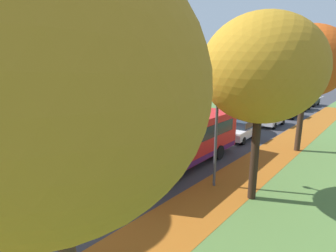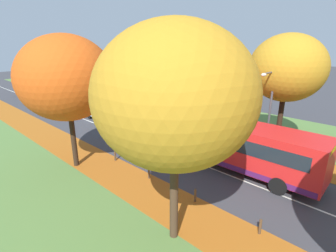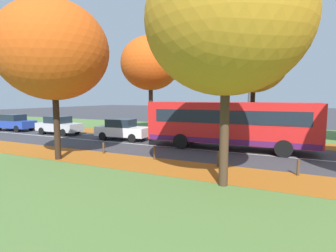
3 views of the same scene
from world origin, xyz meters
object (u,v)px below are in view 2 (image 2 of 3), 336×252
Objects in this scene: bollard_fourth at (195,195)px; car_white_lead at (147,127)px; tree_left_mid at (66,78)px; tree_right_mid at (183,57)px; bollard_third at (260,227)px; bollard_sixth at (115,156)px; bus at (236,143)px; tree_right_near at (287,68)px; car_green_fourth_in_line at (47,95)px; tree_left_near at (175,96)px; car_black_trailing at (32,90)px; car_silver_following at (102,112)px; bollard_fifth at (149,173)px; car_blue_third_in_line at (73,102)px; streetlamp_right at (269,106)px.

car_white_lead is at bearing 61.64° from bollard_fourth.
tree_right_mid reaches higher than tree_left_mid.
bollard_fourth is (-0.03, 3.42, 0.01)m from bollard_third.
bus is (4.64, -6.35, 1.37)m from bollard_sixth.
bollard_fourth is (-9.60, 0.25, -5.60)m from tree_right_near.
bollard_fourth is at bearing -136.60° from tree_right_mid.
car_white_lead is 1.01× the size of car_green_fourth_in_line.
tree_left_near is 2.02× the size of car_black_trailing.
tree_right_near is 29.57m from car_green_fourth_in_line.
bollard_third is at bearing -104.24° from car_silver_following.
tree_left_near is at bearing -101.72° from car_black_trailing.
bollard_fourth is (2.54, 0.84, -5.58)m from tree_left_near.
tree_left_mid reaches higher than bollard_fourth.
bollard_fifth is 0.18× the size of car_blue_third_in_line.
tree_left_near is 12.13× the size of bollard_third.
bollard_third is 13.11m from car_white_lead.
car_white_lead is at bearing 105.35° from streetlamp_right.
tree_right_near is (11.72, -8.38, 0.29)m from tree_left_mid.
car_green_fourth_in_line is at bearing 71.64° from tree_left_mid.
bollard_fourth is 0.17× the size of car_silver_following.
streetlamp_right is at bearing -44.44° from bollard_sixth.
bollard_third is at bearing -139.95° from bus.
bollard_third is 0.17× the size of car_green_fourth_in_line.
streetlamp_right is at bearing -84.78° from car_green_fourth_in_line.
bus is 15.29m from car_silver_following.
tree_right_near is at bearing -35.56° from tree_left_mid.
bus is 8.37m from car_white_lead.
bollard_sixth is 0.15× the size of car_white_lead.
bollard_third is at bearing -97.06° from car_black_trailing.
bollard_fifth is at bearing 90.41° from bollard_fourth.
streetlamp_right is 1.43× the size of car_silver_following.
car_green_fourth_in_line is at bearing 77.99° from bollard_sixth.
bollard_fifth is (-9.26, -5.32, -6.00)m from tree_right_mid.
tree_right_mid reaches higher than car_black_trailing.
car_white_lead reaches higher than bollard_third.
streetlamp_right is (7.22, -7.08, 3.41)m from bollard_sixth.
tree_right_near is 1.95× the size of car_green_fourth_in_line.
car_blue_third_in_line is (4.88, 15.01, 0.48)m from bollard_sixth.
car_green_fourth_in_line is (4.59, 31.85, 0.46)m from bollard_third.
tree_left_mid is at bearing 138.17° from streetlamp_right.
car_green_fourth_in_line is at bearing 90.39° from car_white_lead.
bollard_third is 37.43m from car_black_trailing.
car_black_trailing is (-0.12, 24.92, 0.00)m from car_white_lead.
tree_right_mid is at bearing 77.44° from streetlamp_right.
tree_right_mid is 14.88m from car_blue_third_in_line.
streetlamp_right reaches higher than bus.
bollard_fifth is 30.67m from car_black_trailing.
bus is 33.26m from car_black_trailing.
tree_left_near reaches higher than bollard_fifth.
car_silver_following reaches higher than bollard_fifth.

